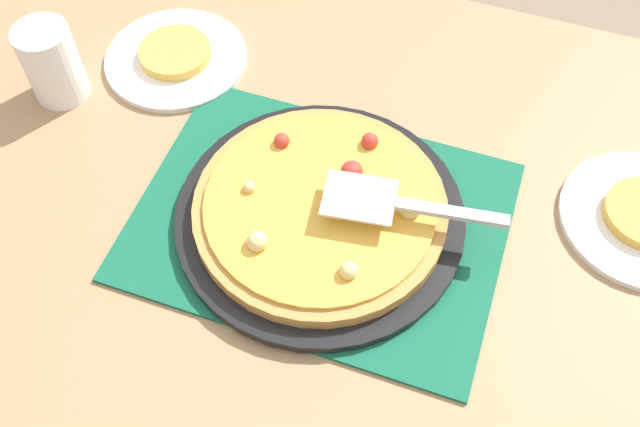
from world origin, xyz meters
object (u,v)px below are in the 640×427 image
pizza (321,208)px  pizza_server (398,204)px  plate_far_right (176,59)px  cup_near (52,63)px  served_slice_right (175,53)px  pizza_pan (320,216)px

pizza → pizza_server: (-0.10, -0.01, 0.04)m
plate_far_right → cup_near: cup_near is taller
pizza → cup_near: 0.45m
pizza → served_slice_right: bearing=-33.9°
plate_far_right → served_slice_right: served_slice_right is taller
plate_far_right → served_slice_right: (0.00, 0.00, 0.01)m
pizza → plate_far_right: bearing=-33.9°
plate_far_right → served_slice_right: bearing=0.0°
plate_far_right → cup_near: size_ratio=1.83×
pizza → pizza_server: size_ratio=1.41×
pizza_pan → pizza: bearing=-148.3°
cup_near → pizza_server: bearing=171.6°
cup_near → pizza_server: 0.55m
pizza_pan → pizza_server: (-0.10, -0.01, 0.06)m
pizza_pan → plate_far_right: (0.31, -0.21, -0.01)m
pizza_pan → served_slice_right: served_slice_right is taller
served_slice_right → cup_near: (0.13, 0.12, 0.04)m
pizza → served_slice_right: 0.38m
served_slice_right → pizza_server: (-0.41, 0.20, 0.05)m
cup_near → plate_far_right: bearing=-138.7°
served_slice_right → pizza: bearing=146.1°
pizza → served_slice_right: size_ratio=3.00×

